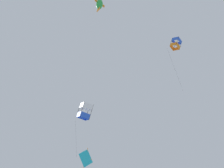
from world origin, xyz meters
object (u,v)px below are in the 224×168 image
object	(u,v)px
kite_fish_near_right	(99,4)
kite_box_upper_right	(176,44)
kite_box_highest	(85,111)
kite_diamond_far_centre	(86,158)

from	to	relation	value
kite_fish_near_right	kite_box_upper_right	bearing A→B (deg)	4.04
kite_box_highest	kite_fish_near_right	xyz separation A→B (m)	(-14.98, 11.19, -2.53)
kite_box_highest	kite_diamond_far_centre	distance (m)	8.99
kite_diamond_far_centre	kite_fish_near_right	bearing A→B (deg)	-139.89
kite_box_highest	kite_box_upper_right	distance (m)	15.79
kite_fish_near_right	kite_box_upper_right	xyz separation A→B (m)	(-0.41, -12.89, 5.61)
kite_box_upper_right	kite_box_highest	bearing A→B (deg)	87.93
kite_diamond_far_centre	kite_fish_near_right	world-z (taller)	kite_fish_near_right
kite_diamond_far_centre	kite_box_upper_right	world-z (taller)	kite_box_upper_right
kite_box_highest	kite_diamond_far_centre	xyz separation A→B (m)	(-1.76, 0.66, -8.79)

